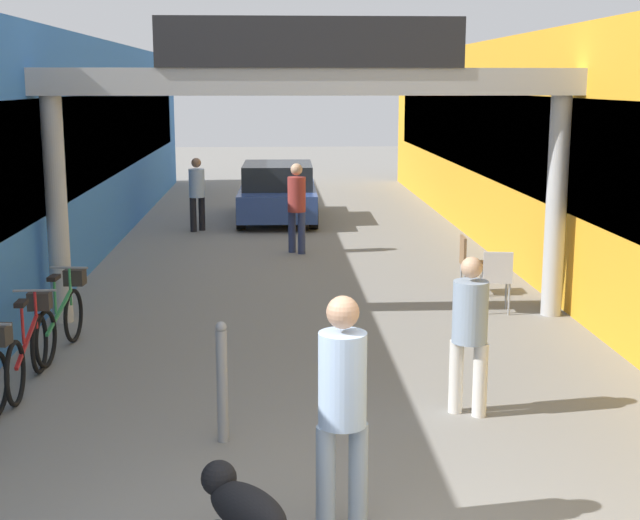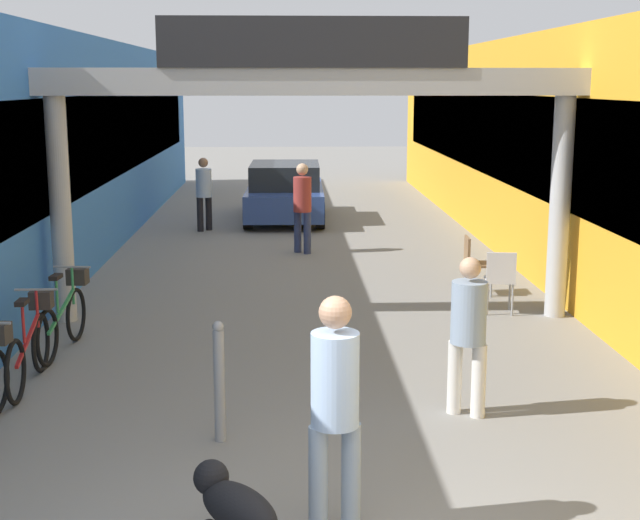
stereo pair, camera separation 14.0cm
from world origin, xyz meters
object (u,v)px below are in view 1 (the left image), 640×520
pedestrian_companion (470,326)px  pedestrian_elderly_walking (197,190)px  bicycle_green_farthest (63,316)px  bollard_post_metal (222,381)px  cafe_chair_wood_farther (469,259)px  parked_car_blue (278,192)px  pedestrian_with_dog (342,399)px  cafe_chair_aluminium_nearer (497,276)px  dog_on_leash (242,505)px  pedestrian_carrying_crate (297,202)px  bicycle_red_third (30,345)px

pedestrian_companion → pedestrian_elderly_walking: bearing=107.5°
bicycle_green_farthest → bollard_post_metal: (2.05, -2.85, 0.13)m
cafe_chair_wood_farther → parked_car_blue: (-2.85, 7.67, 0.10)m
bicycle_green_farthest → cafe_chair_wood_farther: 6.11m
pedestrian_with_dog → cafe_chair_aluminium_nearer: (2.63, 6.05, -0.46)m
bicycle_green_farthest → bollard_post_metal: bollard_post_metal is taller
dog_on_leash → bicycle_green_farthest: 5.39m
bollard_post_metal → cafe_chair_aluminium_nearer: 5.63m
pedestrian_with_dog → dog_on_leash: pedestrian_with_dog is taller
pedestrian_companion → cafe_chair_wood_farther: (1.10, 4.96, -0.35)m
pedestrian_carrying_crate → pedestrian_with_dog: bearing=-89.9°
cafe_chair_aluminium_nearer → parked_car_blue: parked_car_blue is taller
bicycle_red_third → parked_car_blue: size_ratio=0.42×
dog_on_leash → bollard_post_metal: size_ratio=0.74×
bicycle_green_farthest → cafe_chair_wood_farther: bicycle_green_farthest is taller
cafe_chair_wood_farther → pedestrian_elderly_walking: bearing=126.9°
bicycle_green_farthest → cafe_chair_aluminium_nearer: bearing=14.9°
bicycle_red_third → bicycle_green_farthest: size_ratio=1.00×
cafe_chair_aluminium_nearer → cafe_chair_wood_farther: same height
dog_on_leash → cafe_chair_wood_farther: size_ratio=0.93×
bicycle_red_third → bollard_post_metal: bearing=-37.7°
bollard_post_metal → cafe_chair_aluminium_nearer: bollard_post_metal is taller
pedestrian_companion → pedestrian_elderly_walking: pedestrian_elderly_walking is taller
pedestrian_elderly_walking → dog_on_leash: bearing=-84.2°
pedestrian_companion → cafe_chair_aluminium_nearer: pedestrian_companion is taller
bollard_post_metal → pedestrian_elderly_walking: bearing=95.7°
pedestrian_carrying_crate → dog_on_leash: bearing=-93.6°
pedestrian_elderly_walking → pedestrian_with_dog: bearing=-81.1°
pedestrian_carrying_crate → bicycle_red_third: size_ratio=1.00×
cafe_chair_wood_farther → pedestrian_companion: bearing=-102.5°
cafe_chair_aluminium_nearer → parked_car_blue: (-2.98, 8.84, 0.10)m
pedestrian_carrying_crate → parked_car_blue: pedestrian_carrying_crate is taller
pedestrian_carrying_crate → bollard_post_metal: (-0.92, -8.98, -0.40)m
pedestrian_companion → parked_car_blue: pedestrian_companion is taller
pedestrian_elderly_walking → cafe_chair_aluminium_nearer: pedestrian_elderly_walking is taller
pedestrian_carrying_crate → bicycle_green_farthest: bearing=-115.9°
pedestrian_with_dog → pedestrian_elderly_walking: pedestrian_with_dog is taller
pedestrian_with_dog → pedestrian_carrying_crate: 10.68m
bicycle_green_farthest → pedestrian_elderly_walking: bearing=84.2°
pedestrian_elderly_walking → bicycle_red_third: pedestrian_elderly_walking is taller
bollard_post_metal → cafe_chair_wood_farther: bollard_post_metal is taller
cafe_chair_aluminium_nearer → bollard_post_metal: bearing=-129.4°
bicycle_red_third → parked_car_blue: bearing=76.7°
pedestrian_with_dog → bollard_post_metal: pedestrian_with_dog is taller
pedestrian_companion → dog_on_leash: bearing=-129.3°
pedestrian_with_dog → cafe_chair_aluminium_nearer: bearing=66.5°
pedestrian_elderly_walking → parked_car_blue: size_ratio=0.39×
cafe_chair_aluminium_nearer → pedestrian_with_dog: bearing=-113.5°
dog_on_leash → bicycle_red_third: bearing=122.8°
bicycle_red_third → cafe_chair_wood_farther: 6.78m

